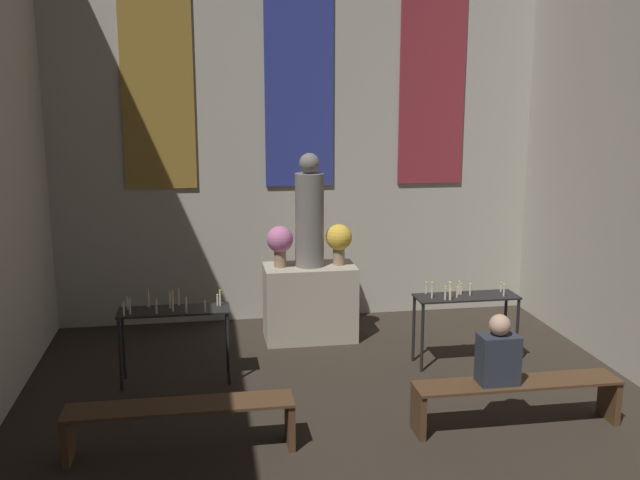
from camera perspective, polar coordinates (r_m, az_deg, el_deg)
name	(u,v)px	position (r m, az deg, el deg)	size (l,w,h in m)	color
wall_back	(298,105)	(9.63, -1.74, 10.77)	(6.73, 0.16, 5.78)	#B2AD9E
altar	(310,302)	(9.05, -0.82, -5.00)	(1.14, 0.64, 0.95)	#ADA38E
statue	(310,215)	(8.79, -0.85, 2.02)	(0.36, 0.36, 1.41)	slate
flower_vase_left	(280,242)	(8.81, -3.23, -0.13)	(0.33, 0.33, 0.52)	#937A5B
flower_vase_right	(339,240)	(8.92, 1.52, 0.03)	(0.33, 0.33, 0.52)	#937A5B
candle_rack_left	(174,320)	(7.81, -11.60, -6.31)	(1.18, 0.39, 1.01)	black
candle_rack_right	(465,306)	(8.33, 11.56, -5.20)	(1.18, 0.39, 1.02)	black
pew_back_left	(181,417)	(6.45, -11.08, -13.76)	(1.96, 0.36, 0.45)	#4C331E
pew_back_right	(517,394)	(7.03, 15.46, -11.76)	(1.96, 0.36, 0.45)	#4C331E
person_seated	(498,354)	(6.80, 14.07, -8.81)	(0.36, 0.24, 0.66)	#282D38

